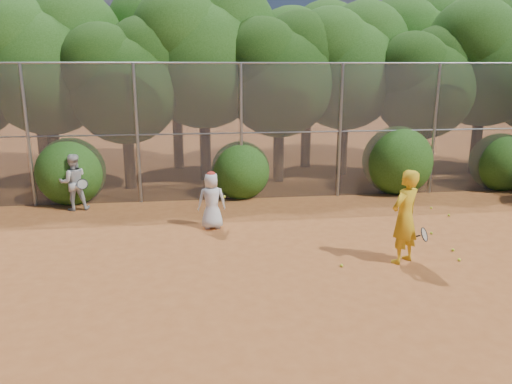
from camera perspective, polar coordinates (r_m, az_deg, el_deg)
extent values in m
plane|color=#984F22|center=(9.75, 7.80, -9.75)|extent=(80.00, 80.00, 0.00)
cylinder|color=gray|center=(15.42, -24.61, 5.77)|extent=(0.09, 0.09, 4.00)
cylinder|color=gray|center=(14.80, -13.42, 6.38)|extent=(0.09, 0.09, 4.00)
cylinder|color=gray|center=(14.78, -1.70, 6.75)|extent=(0.09, 0.09, 4.00)
cylinder|color=gray|center=(15.36, 9.59, 6.85)|extent=(0.09, 0.09, 4.00)
cylinder|color=gray|center=(16.47, 19.71, 6.71)|extent=(0.09, 0.09, 4.00)
cylinder|color=gray|center=(14.78, 2.23, 14.52)|extent=(20.00, 0.05, 0.05)
cylinder|color=gray|center=(14.91, 2.15, 6.81)|extent=(20.00, 0.04, 0.04)
cube|color=slate|center=(14.91, 2.15, 6.81)|extent=(20.00, 0.02, 4.00)
cylinder|color=black|center=(17.90, -22.06, 4.65)|extent=(0.38, 0.38, 2.52)
sphere|color=#1E4711|center=(17.69, -22.83, 12.55)|extent=(4.03, 4.03, 4.03)
sphere|color=#1E4711|center=(17.91, -20.23, 16.03)|extent=(3.23, 3.23, 3.23)
sphere|color=#1E4711|center=(17.61, -25.64, 14.90)|extent=(3.02, 3.02, 3.02)
cylinder|color=black|center=(16.77, -14.31, 4.06)|extent=(0.36, 0.36, 2.17)
sphere|color=black|center=(16.53, -14.77, 11.33)|extent=(3.47, 3.47, 3.47)
sphere|color=black|center=(16.79, -12.39, 14.47)|extent=(2.78, 2.78, 2.78)
sphere|color=black|center=(16.35, -17.22, 13.57)|extent=(2.60, 2.60, 2.60)
cylinder|color=black|center=(17.59, -5.83, 5.71)|extent=(0.39, 0.39, 2.66)
sphere|color=#1E4711|center=(17.39, -6.06, 14.23)|extent=(4.26, 4.26, 4.26)
sphere|color=#1E4711|center=(17.88, -3.32, 17.70)|extent=(3.40, 3.40, 3.40)
sphere|color=#1E4711|center=(17.08, -8.72, 17.00)|extent=(3.19, 3.19, 3.19)
cylinder|color=black|center=(17.26, 2.59, 4.96)|extent=(0.37, 0.37, 2.27)
sphere|color=black|center=(17.04, 2.68, 12.37)|extent=(3.64, 3.64, 3.64)
sphere|color=black|center=(17.53, 4.94, 15.37)|extent=(2.91, 2.91, 2.91)
sphere|color=black|center=(16.66, 0.64, 14.85)|extent=(2.73, 2.73, 2.73)
cylinder|color=black|center=(18.59, 9.83, 5.72)|extent=(0.38, 0.38, 2.45)
sphere|color=#1E4711|center=(18.39, 10.16, 13.13)|extent=(3.92, 3.92, 3.92)
sphere|color=#1E4711|center=(19.02, 12.28, 16.02)|extent=(3.14, 3.14, 3.14)
sphere|color=#1E4711|center=(17.92, 8.38, 15.68)|extent=(2.94, 2.94, 2.94)
cylinder|color=black|center=(18.59, 18.12, 4.67)|extent=(0.36, 0.36, 2.10)
sphere|color=black|center=(18.38, 18.62, 11.00)|extent=(3.36, 3.36, 3.36)
sphere|color=black|center=(18.96, 20.27, 13.49)|extent=(2.69, 2.69, 2.69)
sphere|color=black|center=(17.89, 17.41, 13.17)|extent=(2.52, 2.52, 2.52)
cylinder|color=black|center=(20.26, 23.90, 5.60)|extent=(0.39, 0.39, 2.59)
sphere|color=#1E4711|center=(20.08, 24.65, 12.76)|extent=(4.14, 4.14, 4.14)
sphere|color=#1E4711|center=(20.89, 26.36, 15.46)|extent=(3.32, 3.32, 3.32)
sphere|color=#1E4711|center=(19.46, 23.52, 15.31)|extent=(3.11, 3.11, 3.11)
cylinder|color=black|center=(20.35, -23.21, 5.76)|extent=(0.39, 0.39, 2.62)
sphere|color=#1E4711|center=(20.18, -23.95, 12.98)|extent=(4.20, 4.20, 4.20)
sphere|color=#1E4711|center=(20.39, -21.57, 16.17)|extent=(3.36, 3.36, 3.36)
sphere|color=#1E4711|center=(20.11, -26.53, 15.12)|extent=(3.15, 3.15, 3.15)
cylinder|color=black|center=(19.76, -8.93, 6.77)|extent=(0.40, 0.40, 2.80)
sphere|color=#1E4711|center=(19.59, -9.25, 14.75)|extent=(4.48, 4.48, 4.48)
sphere|color=#1E4711|center=(20.07, -6.65, 18.03)|extent=(3.58, 3.58, 3.58)
sphere|color=#1E4711|center=(19.32, -11.82, 17.30)|extent=(3.36, 3.36, 3.36)
cylinder|color=black|center=(19.86, 5.72, 6.51)|extent=(0.38, 0.38, 2.52)
sphere|color=#1E4711|center=(19.68, 5.90, 13.65)|extent=(4.03, 4.03, 4.03)
sphere|color=#1E4711|center=(20.28, 8.03, 16.46)|extent=(3.23, 3.23, 3.23)
sphere|color=#1E4711|center=(19.24, 4.04, 16.07)|extent=(3.02, 3.02, 3.02)
cylinder|color=black|center=(21.84, 17.05, 6.94)|extent=(0.40, 0.40, 2.73)
sphere|color=#1E4711|center=(21.69, 17.58, 13.96)|extent=(4.37, 4.37, 4.37)
sphere|color=#1E4711|center=(22.48, 19.44, 16.60)|extent=(3.49, 3.49, 3.49)
sphere|color=#1E4711|center=(21.10, 16.18, 16.44)|extent=(3.28, 3.28, 3.28)
sphere|color=#1E4711|center=(15.60, -20.41, 2.53)|extent=(2.00, 2.00, 2.00)
sphere|color=#1E4711|center=(15.26, -1.78, 2.80)|extent=(1.80, 1.80, 1.80)
sphere|color=#1E4711|center=(16.45, 15.87, 3.82)|extent=(2.20, 2.20, 2.20)
sphere|color=#1E4711|center=(18.12, 26.10, 3.35)|extent=(1.90, 1.90, 1.90)
imported|color=gold|center=(10.54, 16.64, -2.74)|extent=(0.85, 0.77, 1.95)
torus|color=black|center=(10.60, 18.68, -4.63)|extent=(0.31, 0.32, 0.29)
cylinder|color=black|center=(10.68, 17.60, -4.91)|extent=(0.23, 0.20, 0.14)
imported|color=silver|center=(12.33, -5.08, -0.99)|extent=(0.72, 0.50, 1.42)
ellipsoid|color=red|center=(12.17, -5.15, 2.04)|extent=(0.22, 0.22, 0.13)
sphere|color=#C2CF25|center=(12.11, -3.64, -0.55)|extent=(0.07, 0.07, 0.07)
imported|color=silver|center=(14.72, -20.14, 1.06)|extent=(0.89, 0.76, 1.58)
torus|color=black|center=(14.37, -19.23, 0.85)|extent=(0.32, 0.16, 0.29)
cylinder|color=black|center=(14.59, -19.12, 0.73)|extent=(0.06, 0.27, 0.13)
sphere|color=#C2CF25|center=(12.73, 19.40, -4.45)|extent=(0.07, 0.07, 0.07)
sphere|color=#C2CF25|center=(14.38, 21.18, -2.47)|extent=(0.07, 0.07, 0.07)
sphere|color=#C2CF25|center=(11.07, 16.97, -7.09)|extent=(0.07, 0.07, 0.07)
sphere|color=#C2CF25|center=(11.26, 22.20, -7.18)|extent=(0.07, 0.07, 0.07)
sphere|color=#C2CF25|center=(10.30, 9.75, -8.27)|extent=(0.07, 0.07, 0.07)
sphere|color=#C2CF25|center=(14.92, 19.40, -1.72)|extent=(0.07, 0.07, 0.07)
sphere|color=#C2CF25|center=(11.78, 21.59, -6.18)|extent=(0.07, 0.07, 0.07)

